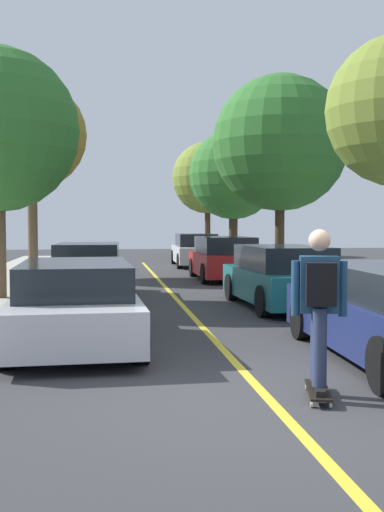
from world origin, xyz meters
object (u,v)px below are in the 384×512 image
object	(u,v)px
parked_car_left_nearest	(75,302)
street_tree_left_near	(32,135)
street_tree_right_near	(280,143)
street_tree_right_far	(233,175)
street_tree_right_farthest	(208,178)
parked_car_right_near	(283,277)
parked_car_right_farthest	(196,250)
skateboarder	(319,299)
parked_car_left_near	(88,271)
parked_car_right_far	(225,258)
skateboard	(318,390)

from	to	relation	value
parked_car_left_nearest	street_tree_left_near	xyz separation A→B (m)	(-2.01, 12.02, 4.20)
street_tree_right_near	street_tree_right_far	size ratio (longest dim) A/B	1.11
parked_car_left_nearest	street_tree_right_farthest	size ratio (longest dim) A/B	0.72
parked_car_right_near	street_tree_left_near	xyz separation A→B (m)	(-6.36, 8.35, 4.16)
parked_car_right_farthest	street_tree_right_farthest	world-z (taller)	street_tree_right_farthest
skateboarder	parked_car_right_near	bearing A→B (deg)	76.97
parked_car_left_nearest	skateboarder	size ratio (longest dim) A/B	2.77
parked_car_left_near	parked_car_right_near	distance (m)	4.97
street_tree_left_near	parked_car_left_near	bearing A→B (deg)	-71.25
parked_car_right_farthest	street_tree_right_farthest	size ratio (longest dim) A/B	0.72
parked_car_right_near	parked_car_right_far	bearing A→B (deg)	90.00
parked_car_left_nearest	skateboard	size ratio (longest dim) A/B	5.39
parked_car_right_near	street_tree_right_farthest	size ratio (longest dim) A/B	0.66
street_tree_right_farthest	parked_car_right_farthest	bearing A→B (deg)	-102.27
parked_car_left_near	parked_car_right_near	size ratio (longest dim) A/B	0.95
street_tree_right_near	street_tree_right_farthest	bearing A→B (deg)	90.00
parked_car_right_near	skateboard	bearing A→B (deg)	-103.03
parked_car_left_nearest	skateboarder	xyz separation A→B (m)	(2.69, -3.50, 0.42)
street_tree_left_near	skateboarder	xyz separation A→B (m)	(4.70, -15.52, -3.77)
street_tree_left_near	skateboarder	size ratio (longest dim) A/B	3.89
skateboard	parked_car_left_nearest	bearing A→B (deg)	127.84
street_tree_left_near	street_tree_right_farthest	distance (m)	16.86
street_tree_right_far	street_tree_right_near	bearing A→B (deg)	-90.00
street_tree_right_far	parked_car_left_near	bearing A→B (deg)	-116.10
parked_car_left_near	parked_car_right_farthest	size ratio (longest dim) A/B	0.86
parked_car_right_near	street_tree_right_far	world-z (taller)	street_tree_right_far
parked_car_right_farthest	skateboard	bearing A→B (deg)	-94.53
street_tree_left_near	parked_car_right_far	bearing A→B (deg)	-12.83
parked_car_right_farthest	skateboarder	xyz separation A→B (m)	(-1.66, -20.88, 0.37)
parked_car_right_near	parked_car_right_far	size ratio (longest dim) A/B	1.04
parked_car_left_near	street_tree_left_near	distance (m)	7.52
parked_car_right_near	skateboard	world-z (taller)	parked_car_right_near
street_tree_right_far	skateboarder	size ratio (longest dim) A/B	3.62
parked_car_right_near	street_tree_right_farthest	distance (m)	23.39
street_tree_left_near	skateboarder	world-z (taller)	street_tree_left_near
parked_car_left_near	street_tree_right_near	distance (m)	8.99
street_tree_right_near	street_tree_right_farthest	distance (m)	15.56
skateboard	skateboarder	size ratio (longest dim) A/B	0.51
parked_car_left_nearest	parked_car_right_farthest	xyz separation A→B (m)	(4.35, 17.38, 0.06)
parked_car_right_near	street_tree_left_near	bearing A→B (deg)	127.29
street_tree_right_near	street_tree_right_far	xyz separation A→B (m)	(0.00, 7.97, -0.46)
parked_car_right_farthest	street_tree_right_near	distance (m)	7.67
parked_car_left_nearest	parked_car_right_near	bearing A→B (deg)	40.11
skateboarder	street_tree_right_far	bearing A→B (deg)	80.75
street_tree_right_far	skateboarder	distance (m)	23.07
skateboarder	street_tree_left_near	bearing A→B (deg)	106.86
parked_car_right_far	street_tree_left_near	size ratio (longest dim) A/B	0.63
street_tree_right_near	parked_car_left_nearest	bearing A→B (deg)	-119.85
parked_car_left_near	street_tree_right_farthest	size ratio (longest dim) A/B	0.62
street_tree_left_near	street_tree_right_far	size ratio (longest dim) A/B	1.08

